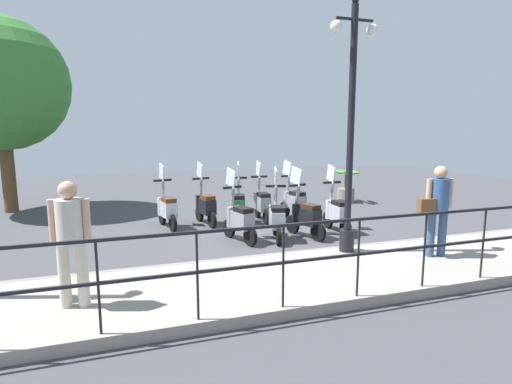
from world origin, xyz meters
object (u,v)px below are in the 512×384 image
scooter_far_3 (205,205)px  scooter_near_0 (337,212)px  potted_palm (346,189)px  scooter_near_1 (305,216)px  scooter_far_1 (262,203)px  scooter_far_4 (167,208)px  pedestrian_distant (71,235)px  scooter_near_2 (277,218)px  lamp_post_near (350,144)px  scooter_near_3 (239,219)px  scooter_far_2 (239,205)px  scooter_far_0 (294,201)px  pedestrian_with_bag (438,204)px  tree_large (0,84)px

scooter_far_3 → scooter_near_0: bearing=-133.1°
potted_palm → scooter_near_0: 4.00m
scooter_near_1 → scooter_far_1: bearing=-4.8°
scooter_near_0 → scooter_near_1: 0.88m
scooter_near_0 → scooter_far_4: bearing=66.5°
pedestrian_distant → scooter_near_2: (2.56, -3.71, -0.60)m
lamp_post_near → scooter_near_0: 2.51m
pedestrian_distant → scooter_near_2: size_ratio=1.03×
scooter_near_0 → lamp_post_near: bearing=156.3°
potted_palm → scooter_far_4: 6.12m
potted_palm → lamp_post_near: bearing=149.3°
potted_palm → scooter_near_3: bearing=126.3°
scooter_far_2 → scooter_near_3: bearing=178.4°
scooter_far_3 → pedestrian_distant: bearing=139.4°
scooter_near_3 → scooter_far_0: 2.50m
scooter_near_0 → scooter_near_2: 1.55m
pedestrian_distant → scooter_near_0: size_ratio=1.03×
scooter_far_2 → scooter_far_3: (0.16, 0.82, 0.00)m
pedestrian_with_bag → scooter_far_2: size_ratio=1.03×
scooter_near_2 → scooter_far_4: size_ratio=1.00×
scooter_far_3 → scooter_near_3: bearing=-178.5°
scooter_near_2 → scooter_far_4: (1.80, 2.12, 0.00)m
lamp_post_near → pedestrian_distant: size_ratio=2.77×
pedestrian_distant → scooter_near_0: 5.94m
scooter_near_0 → scooter_far_0: same height
scooter_near_0 → scooter_far_1: size_ratio=1.00×
pedestrian_distant → scooter_near_2: 4.54m
tree_large → scooter_near_2: size_ratio=3.52×
scooter_near_0 → scooter_far_4: same height
tree_large → pedestrian_distant: bearing=-162.1°
pedestrian_distant → scooter_far_3: (4.43, -2.53, -0.60)m
scooter_near_0 → scooter_near_2: (-0.16, 1.54, 0.00)m
scooter_near_3 → scooter_far_1: size_ratio=1.00×
pedestrian_with_bag → lamp_post_near: bearing=69.1°
pedestrian_with_bag → scooter_near_1: 2.79m
scooter_near_1 → scooter_far_2: size_ratio=1.00×
scooter_near_0 → scooter_near_1: same height
potted_palm → scooter_near_1: scooter_near_1 is taller
potted_palm → scooter_far_0: scooter_far_0 is taller
scooter_near_2 → scooter_far_0: same height
tree_large → scooter_near_2: (-5.15, -6.19, -3.09)m
scooter_far_1 → scooter_far_2: bearing=99.0°
pedestrian_with_bag → potted_palm: pedestrian_with_bag is taller
scooter_near_1 → scooter_near_3: 1.47m
pedestrian_with_bag → potted_palm: 6.10m
scooter_near_1 → scooter_near_2: same height
pedestrian_with_bag → scooter_near_0: size_ratio=1.03×
pedestrian_with_bag → scooter_near_2: bearing=50.1°
potted_palm → scooter_far_4: (-1.68, 5.88, 0.04)m
scooter_far_4 → scooter_near_2: bearing=-142.0°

